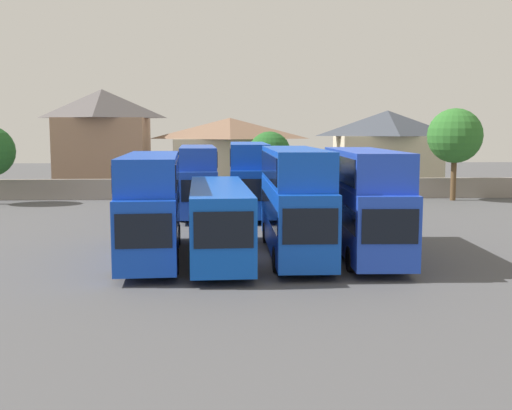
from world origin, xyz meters
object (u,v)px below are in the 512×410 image
Objects in this scene: house_terrace_centre at (230,154)px; house_terrace_right at (387,150)px; bus_7 at (299,188)px; tree_right_of_lot at (270,153)px; bus_6 at (248,174)px; bus_5 at (198,176)px; bus_4 at (364,197)px; bus_1 at (151,200)px; bus_3 at (294,196)px; tree_behind_wall at (455,136)px; bus_2 at (219,217)px; house_terrace_left at (103,139)px.

house_terrace_centre is 1.09× the size of house_terrace_right.
tree_right_of_lot is at bearing -174.96° from bus_7.
bus_7 is 18.46m from house_terrace_centre.
house_terrace_right is (14.62, 17.61, 1.21)m from bus_6.
bus_4 is at bearing 26.28° from bus_5.
tree_right_of_lot is (7.53, 28.28, 1.19)m from bus_1.
bus_3 is 28.64m from tree_behind_wall.
bus_2 is 1.98× the size of tree_right_of_lot.
house_terrace_centre is at bearing 176.22° from bus_2.
tree_right_of_lot is at bearing 163.95° from tree_behind_wall.
bus_5 is 1.14× the size of house_terrace_left.
house_terrace_right reaches higher than bus_7.
bus_5 is at bearing 171.05° from bus_1.
tree_right_of_lot is (4.37, 28.49, 1.97)m from bus_2.
bus_3 is 3.36m from bus_4.
bus_6 is (1.97, 15.89, 0.90)m from bus_2.
bus_1 is at bearing -120.67° from house_terrace_right.
bus_1 is at bearing -104.91° from tree_right_of_lot.
bus_5 is (-5.30, 15.20, -0.14)m from bus_3.
bus_3 is at bearing -125.09° from tree_behind_wall.
tree_behind_wall reaches higher than tree_right_of_lot.
bus_1 is 10.13m from bus_4.
bus_6 is 1.15× the size of house_terrace_left.
bus_2 is at bearing 82.63° from bus_1.
bus_4 reaches higher than bus_1.
house_terrace_right is (19.75, 33.30, 1.33)m from bus_1.
bus_3 is at bearing -65.39° from house_terrace_left.
house_terrace_left is (-17.59, 18.75, 3.25)m from bus_7.
house_terrace_right is at bearing 151.18° from bus_2.
tree_behind_wall is (3.43, -9.52, 1.46)m from house_terrace_right.
house_terrace_left is 12.86m from house_terrace_centre.
bus_4 is 33.89m from house_terrace_centre.
bus_7 is (1.99, 15.30, -1.00)m from bus_3.
tree_right_of_lot reaches higher than bus_1.
house_terrace_left is (-13.94, 18.83, 2.28)m from bus_6.
bus_5 is at bearing -89.07° from bus_6.
house_terrace_left reaches higher than house_terrace_centre.
bus_6 is (3.64, 0.03, 0.12)m from bus_5.
bus_6 is 1.95× the size of tree_right_of_lot.
bus_6 is at bearing -155.84° from tree_behind_wall.
house_terrace_left is 17.54m from tree_right_of_lot.
tree_behind_wall is (14.40, 8.03, 3.65)m from bus_7.
tree_behind_wall is at bearing 118.50° from bus_7.
house_terrace_right is (15.83, -0.18, 0.38)m from house_terrace_centre.
bus_1 is 35.70m from house_terrace_left.
bus_2 is at bearing -98.73° from tree_right_of_lot.
bus_6 reaches higher than bus_4.
tree_right_of_lot is (16.35, -6.23, -1.21)m from house_terrace_left.
tree_right_of_lot reaches higher than bus_5.
house_terrace_left is at bearing -143.00° from bus_6.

